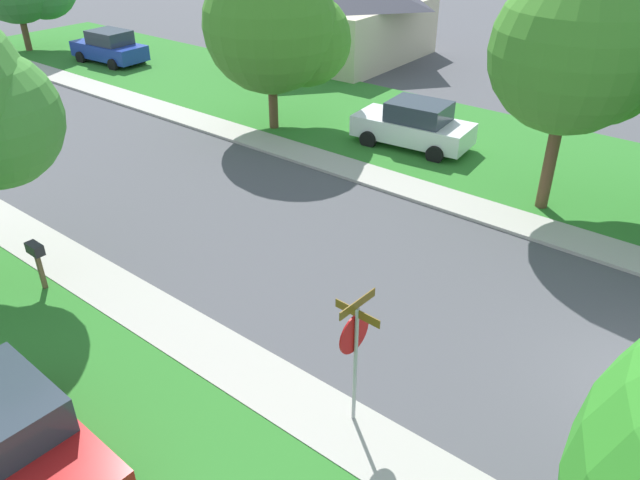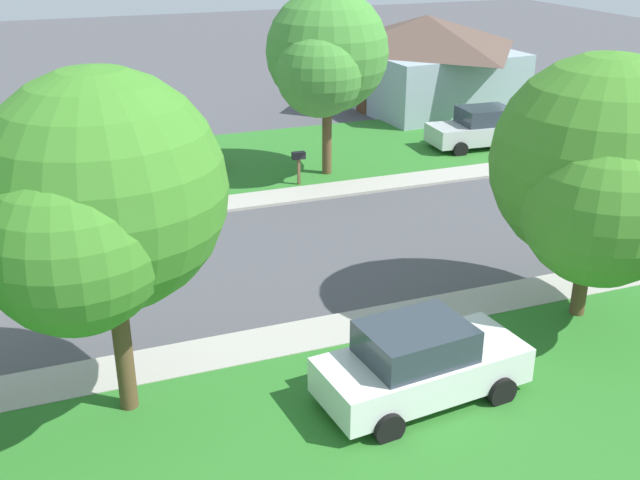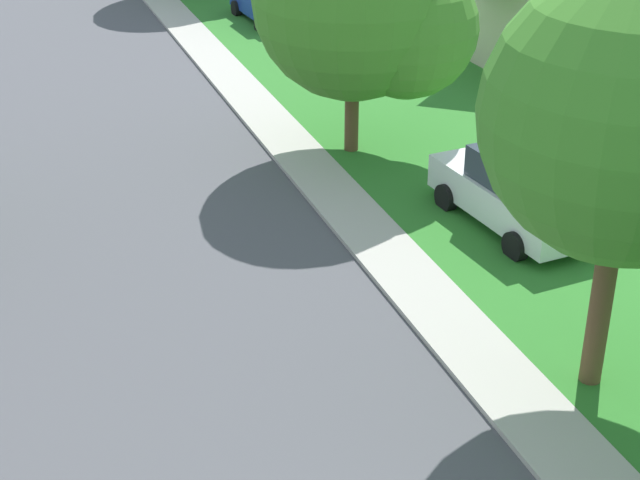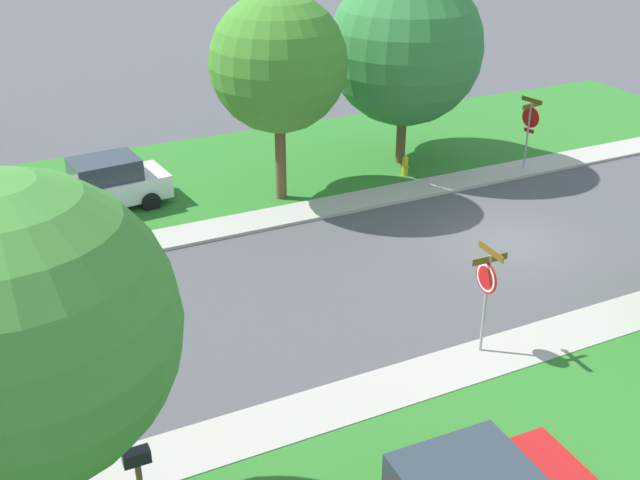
% 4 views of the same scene
% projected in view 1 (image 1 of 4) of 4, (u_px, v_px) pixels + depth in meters
% --- Properties ---
extents(sidewalk_east, '(1.40, 56.00, 0.10)m').
position_uv_depth(sidewalk_east, '(329.00, 163.00, 21.54)').
color(sidewalk_east, '#ADA89E').
rests_on(sidewalk_east, ground).
extents(lawn_east, '(8.00, 56.00, 0.08)m').
position_uv_depth(lawn_east, '(401.00, 126.00, 24.70)').
color(lawn_east, '#2D7528').
rests_on(lawn_east, ground).
extents(sidewalk_west, '(1.40, 56.00, 0.10)m').
position_uv_depth(sidewalk_west, '(96.00, 281.00, 15.22)').
color(sidewalk_west, '#ADA89E').
rests_on(sidewalk_west, ground).
extents(stop_sign_far_corner, '(0.92, 0.92, 2.77)m').
position_uv_depth(stop_sign_far_corner, '(355.00, 342.00, 10.40)').
color(stop_sign_far_corner, '#9E9EA3').
rests_on(stop_sign_far_corner, ground).
extents(car_blue_near_corner, '(2.25, 4.41, 1.76)m').
position_uv_depth(car_blue_near_corner, '(109.00, 47.00, 32.73)').
color(car_blue_near_corner, '#1E389E').
rests_on(car_blue_near_corner, ground).
extents(car_red_kerbside_mid, '(2.14, 4.35, 1.76)m').
position_uv_depth(car_red_kerbside_mid, '(7.00, 440.00, 9.85)').
color(car_red_kerbside_mid, red).
rests_on(car_red_kerbside_mid, ground).
extents(car_white_across_road, '(2.36, 4.46, 1.76)m').
position_uv_depth(car_white_across_road, '(414.00, 125.00, 22.43)').
color(car_white_across_road, white).
rests_on(car_white_across_road, ground).
extents(tree_corner_large, '(4.76, 4.43, 6.90)m').
position_uv_depth(tree_corner_large, '(581.00, 56.00, 16.43)').
color(tree_corner_large, brown).
rests_on(tree_corner_large, ground).
extents(tree_sidewalk_near, '(5.35, 4.98, 6.50)m').
position_uv_depth(tree_sidewalk_near, '(279.00, 29.00, 22.70)').
color(tree_sidewalk_near, brown).
rests_on(tree_sidewalk_near, ground).
extents(house_right_setback, '(9.26, 8.10, 4.60)m').
position_uv_depth(house_right_setback, '(343.00, 13.00, 33.23)').
color(house_right_setback, beige).
rests_on(house_right_setback, ground).
extents(mailbox, '(0.25, 0.48, 1.31)m').
position_uv_depth(mailbox, '(37.00, 255.00, 14.44)').
color(mailbox, brown).
rests_on(mailbox, ground).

